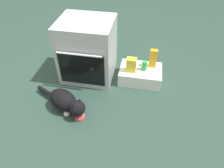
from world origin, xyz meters
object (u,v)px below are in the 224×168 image
soda_can (144,66)px  juice_carton (153,58)px  food_bowl (80,116)px  oven (88,50)px  cat (66,101)px  pantry_cabinet (140,74)px  snack_bag (131,65)px

soda_can → juice_carton: bearing=42.5°
soda_can → food_bowl: bearing=-129.3°
oven → soda_can: (0.72, -0.00, -0.14)m
food_bowl → juice_carton: (0.72, 0.85, 0.27)m
cat → soda_can: size_ratio=5.73×
oven → food_bowl: size_ratio=6.70×
food_bowl → cat: (-0.18, 0.09, 0.11)m
oven → cat: 0.72m
pantry_cabinet → food_bowl: 0.96m
pantry_cabinet → snack_bag: (-0.12, -0.06, 0.18)m
soda_can → snack_bag: bearing=-161.0°
pantry_cabinet → juice_carton: bearing=31.8°
soda_can → pantry_cabinet: bearing=172.6°
pantry_cabinet → soda_can: 0.15m
juice_carton → soda_can: (-0.10, -0.09, -0.06)m
oven → cat: size_ratio=1.10×
pantry_cabinet → juice_carton: 0.26m
pantry_cabinet → cat: 1.01m
snack_bag → juice_carton: bearing=29.2°
pantry_cabinet → snack_bag: 0.22m
cat → snack_bag: 0.89m
oven → cat: oven is taller
cat → juice_carton: juice_carton is taller
snack_bag → soda_can: bearing=19.0°
food_bowl → oven: bearing=97.3°
food_bowl → soda_can: size_ratio=0.94×
food_bowl → soda_can: 1.00m
cat → food_bowl: bearing=0.0°
juice_carton → soda_can: 0.14m
pantry_cabinet → soda_can: (0.04, -0.00, 0.15)m
snack_bag → oven: bearing=174.0°
food_bowl → snack_bag: snack_bag is taller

